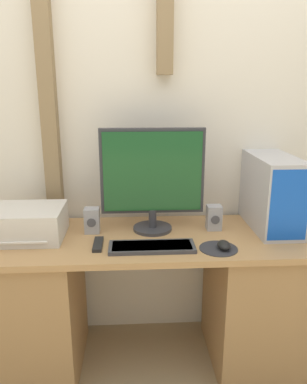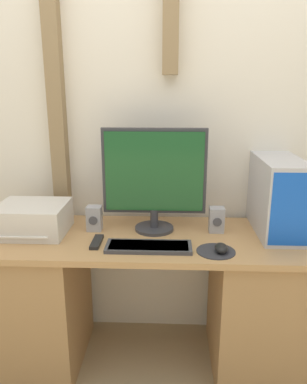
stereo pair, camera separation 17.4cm
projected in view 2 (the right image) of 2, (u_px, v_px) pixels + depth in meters
The scene contains 11 objects.
wall_back at pixel (149, 102), 2.01m from camera, with size 6.40×0.13×2.85m.
desk at pixel (147, 298), 1.95m from camera, with size 1.63×0.58×0.73m.
monitor at pixel (154, 176), 1.86m from camera, with size 0.52×0.20×0.52m.
keyboard at pixel (149, 246), 1.71m from camera, with size 0.39×0.14×0.02m.
mousepad at pixel (216, 251), 1.68m from camera, with size 0.18×0.18×0.00m.
mouse at pixel (221, 248), 1.66m from camera, with size 0.06×0.09×0.04m.
computer_tower at pixel (278, 196), 1.87m from camera, with size 0.21×0.46×0.38m.
printer at pixel (33, 219), 1.88m from camera, with size 0.34×0.30×0.15m.
speaker_left at pixel (94, 218), 1.92m from camera, with size 0.07×0.07×0.13m.
speaker_right at pixel (216, 220), 1.90m from camera, with size 0.07×0.07×0.13m.
remote_control at pixel (97, 242), 1.77m from camera, with size 0.04×0.15×0.02m.
Camera 2 is at (0.11, -1.43, 1.45)m, focal length 35.00 mm.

